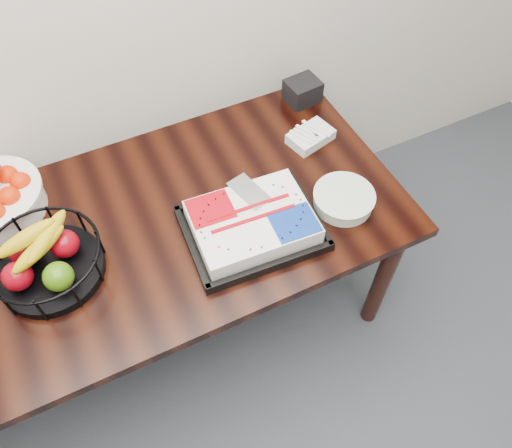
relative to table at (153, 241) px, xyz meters
name	(u,v)px	position (x,y,z in m)	size (l,w,h in m)	color
table	(153,241)	(0.00, 0.00, 0.00)	(1.80, 0.90, 0.75)	black
cake_tray	(252,224)	(0.31, -0.17, 0.13)	(0.47, 0.38, 0.09)	black
fruit_basket	(45,260)	(-0.34, -0.04, 0.17)	(0.36, 0.36, 0.19)	black
plate_stack	(344,199)	(0.66, -0.21, 0.11)	(0.22, 0.22, 0.05)	white
fork_bag	(311,136)	(0.71, 0.12, 0.11)	(0.19, 0.15, 0.05)	silver
napkin_box	(302,91)	(0.80, 0.35, 0.13)	(0.13, 0.11, 0.10)	black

